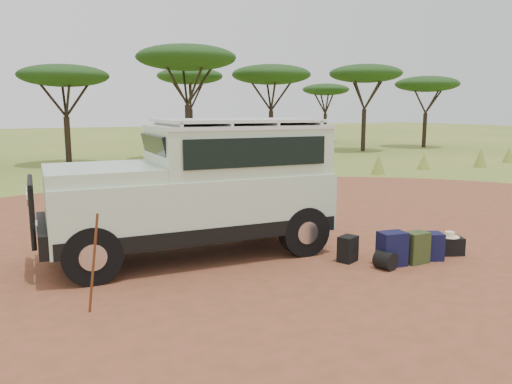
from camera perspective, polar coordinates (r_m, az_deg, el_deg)
name	(u,v)px	position (r m, az deg, el deg)	size (l,w,h in m)	color
ground	(312,256)	(9.45, 6.47, -7.24)	(140.00, 140.00, 0.00)	olive
dirt_clearing	(312,255)	(9.45, 6.47, -7.22)	(23.00, 23.00, 0.01)	#974731
grass_fringe	(172,178)	(17.13, -9.56, 1.61)	(36.60, 1.60, 0.90)	olive
acacia_treeline	(115,67)	(28.00, -15.82, 13.56)	(46.70, 13.20, 6.26)	black
safari_vehicle	(200,190)	(9.31, -6.40, 0.21)	(5.33, 2.38, 2.52)	beige
walking_staff	(93,264)	(6.92, -18.09, -7.87)	(0.03, 0.03, 1.42)	brown
backpack_black	(348,249)	(9.11, 10.44, -6.43)	(0.34, 0.25, 0.47)	black
backpack_navy	(392,249)	(9.04, 15.27, -6.30)	(0.46, 0.33, 0.60)	#111238
backpack_olive	(416,248)	(9.32, 17.83, -6.08)	(0.41, 0.29, 0.56)	#3B4A22
duffel_navy	(429,246)	(9.61, 19.20, -5.88)	(0.44, 0.33, 0.50)	#111238
hard_case	(449,246)	(10.09, 21.19, -5.75)	(0.48, 0.34, 0.34)	black
stuff_sack	(385,260)	(8.86, 14.56, -7.57)	(0.31, 0.31, 0.31)	black
safari_hat	(450,235)	(10.04, 21.26, -4.61)	(0.35, 0.35, 0.10)	beige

